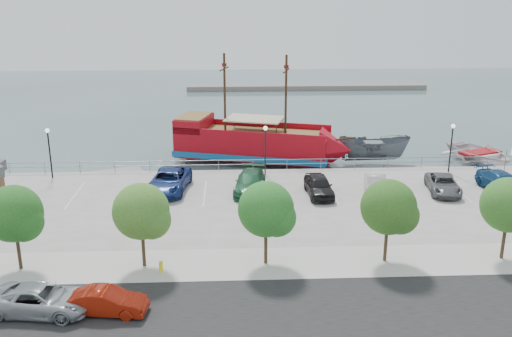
{
  "coord_description": "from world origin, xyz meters",
  "views": [
    {
      "loc": [
        -2.96,
        -39.86,
        15.31
      ],
      "look_at": [
        -1.0,
        2.0,
        2.0
      ],
      "focal_mm": 40.0,
      "sensor_mm": 36.0,
      "label": 1
    }
  ],
  "objects": [
    {
      "name": "tree_d",
      "position": [
        -0.85,
        -10.07,
        3.3
      ],
      "size": [
        3.3,
        3.2,
        5.0
      ],
      "color": "#473321",
      "rests_on": "sidewalk"
    },
    {
      "name": "far_shore",
      "position": [
        10.0,
        55.0,
        -0.6
      ],
      "size": [
        40.0,
        3.0,
        0.8
      ],
      "primitive_type": "cube",
      "color": "gray",
      "rests_on": "ground"
    },
    {
      "name": "lamp_post_left",
      "position": [
        -18.0,
        6.5,
        2.94
      ],
      "size": [
        0.36,
        0.36,
        4.28
      ],
      "color": "black",
      "rests_on": "land_slab"
    },
    {
      "name": "sidewalk",
      "position": [
        0.0,
        -10.0,
        0.01
      ],
      "size": [
        100.0,
        4.0,
        0.05
      ],
      "primitive_type": "cube",
      "color": "beige",
      "rests_on": "land_slab"
    },
    {
      "name": "street_sedan",
      "position": [
        -9.11,
        -14.94,
        0.65
      ],
      "size": [
        4.1,
        1.9,
        1.3
      ],
      "primitive_type": "imported",
      "rotation": [
        0.0,
        0.0,
        1.44
      ],
      "color": "maroon",
      "rests_on": "street"
    },
    {
      "name": "parked_car_e",
      "position": [
        3.82,
        1.28,
        0.78
      ],
      "size": [
        2.06,
        4.67,
        1.56
      ],
      "primitive_type": "imported",
      "rotation": [
        0.0,
        0.0,
        0.05
      ],
      "color": "black",
      "rests_on": "land_slab"
    },
    {
      "name": "lamp_post_mid",
      "position": [
        0.0,
        6.5,
        2.94
      ],
      "size": [
        0.36,
        0.36,
        4.28
      ],
      "color": "black",
      "rests_on": "land_slab"
    },
    {
      "name": "parked_car_h",
      "position": [
        18.33,
        1.4,
        0.75
      ],
      "size": [
        3.1,
        5.48,
        1.5
      ],
      "primitive_type": "imported",
      "rotation": [
        0.0,
        0.0,
        0.2
      ],
      "color": "navy",
      "rests_on": "land_slab"
    },
    {
      "name": "dock_west",
      "position": [
        -14.72,
        9.2,
        -0.78
      ],
      "size": [
        7.86,
        4.77,
        0.43
      ],
      "primitive_type": "cube",
      "rotation": [
        0.0,
        0.0,
        0.37
      ],
      "color": "gray",
      "rests_on": "ground"
    },
    {
      "name": "lamp_post_right",
      "position": [
        16.0,
        6.5,
        2.94
      ],
      "size": [
        0.36,
        0.36,
        4.28
      ],
      "color": "black",
      "rests_on": "land_slab"
    },
    {
      "name": "pirate_ship",
      "position": [
        0.42,
        13.33,
        0.83
      ],
      "size": [
        17.66,
        9.26,
        10.93
      ],
      "rotation": [
        0.0,
        0.0,
        -0.29
      ],
      "color": "#A30814",
      "rests_on": "ground"
    },
    {
      "name": "speedboat",
      "position": [
        21.23,
        12.1,
        -0.24
      ],
      "size": [
        7.46,
        8.69,
        1.52
      ],
      "primitive_type": "imported",
      "rotation": [
        0.0,
        0.0,
        0.36
      ],
      "color": "silver",
      "rests_on": "ground"
    },
    {
      "name": "tree_b",
      "position": [
        -14.85,
        -10.07,
        3.3
      ],
      "size": [
        3.3,
        3.2,
        5.0
      ],
      "color": "#473321",
      "rests_on": "sidewalk"
    },
    {
      "name": "street",
      "position": [
        0.0,
        -16.0,
        0.01
      ],
      "size": [
        100.0,
        8.0,
        0.04
      ],
      "primitive_type": "cube",
      "color": "black",
      "rests_on": "land_slab"
    },
    {
      "name": "fire_hydrant",
      "position": [
        -6.95,
        -10.8,
        0.38
      ],
      "size": [
        0.25,
        0.25,
        0.71
      ],
      "rotation": [
        0.0,
        0.0,
        0.14
      ],
      "color": "yellow",
      "rests_on": "sidewalk"
    },
    {
      "name": "tree_e",
      "position": [
        6.15,
        -10.07,
        3.3
      ],
      "size": [
        3.3,
        3.2,
        5.0
      ],
      "color": "#473321",
      "rests_on": "sidewalk"
    },
    {
      "name": "tree_c",
      "position": [
        -7.85,
        -10.07,
        3.3
      ],
      "size": [
        3.3,
        3.2,
        5.0
      ],
      "color": "#473321",
      "rests_on": "sidewalk"
    },
    {
      "name": "tree_f",
      "position": [
        13.15,
        -10.07,
        3.3
      ],
      "size": [
        3.3,
        3.2,
        5.0
      ],
      "color": "#473321",
      "rests_on": "sidewalk"
    },
    {
      "name": "parked_car_d",
      "position": [
        -1.46,
        2.33,
        0.78
      ],
      "size": [
        2.93,
        5.62,
        1.55
      ],
      "primitive_type": "imported",
      "rotation": [
        0.0,
        0.0,
        -0.15
      ],
      "color": "#226039",
      "rests_on": "land_slab"
    },
    {
      "name": "seawall_railing",
      "position": [
        0.0,
        7.8,
        0.53
      ],
      "size": [
        50.0,
        0.06,
        1.0
      ],
      "color": "gray",
      "rests_on": "land_slab"
    },
    {
      "name": "patrol_boat",
      "position": [
        10.75,
        12.18,
        0.32
      ],
      "size": [
        7.15,
        3.69,
        2.64
      ],
      "primitive_type": "imported",
      "rotation": [
        0.0,
        0.0,
        1.4
      ],
      "color": "#545B63",
      "rests_on": "ground"
    },
    {
      "name": "ground",
      "position": [
        0.0,
        0.0,
        -1.0
      ],
      "size": [
        160.0,
        160.0,
        0.0
      ],
      "primitive_type": "plane",
      "color": "#364B4C"
    },
    {
      "name": "parked_car_c",
      "position": [
        -7.82,
        2.8,
        0.83
      ],
      "size": [
        3.53,
        6.31,
        1.67
      ],
      "primitive_type": "imported",
      "rotation": [
        0.0,
        0.0,
        -0.13
      ],
      "color": "navy",
      "rests_on": "land_slab"
    },
    {
      "name": "parked_car_g",
      "position": [
        13.63,
        1.46,
        0.66
      ],
      "size": [
        2.89,
        5.05,
        1.33
      ],
      "primitive_type": "imported",
      "rotation": [
        0.0,
        0.0,
        -0.15
      ],
      "color": "#5C5C5D",
      "rests_on": "land_slab"
    },
    {
      "name": "street_van",
      "position": [
        -12.35,
        -14.7,
        0.71
      ],
      "size": [
        5.37,
        3.02,
        1.42
      ],
      "primitive_type": "imported",
      "rotation": [
        0.0,
        0.0,
        1.43
      ],
      "color": "#959CA1",
      "rests_on": "street"
    },
    {
      "name": "parked_car_f",
      "position": [
        8.29,
        1.25,
        0.71
      ],
      "size": [
        2.04,
        4.45,
        1.41
      ],
      "primitive_type": "imported",
      "rotation": [
        0.0,
        0.0,
        -0.13
      ],
      "color": "#C0B2B4",
      "rests_on": "land_slab"
    },
    {
      "name": "dock_mid",
      "position": [
        6.62,
        9.2,
        -0.82
      ],
      "size": [
        6.62,
        3.7,
        0.36
      ],
      "primitive_type": "cube",
      "rotation": [
        0.0,
        0.0,
        0.31
      ],
      "color": "slate",
      "rests_on": "ground"
    },
    {
      "name": "dock_east",
      "position": [
        15.01,
        9.2,
        -0.79
      ],
      "size": [
        7.73,
        3.33,
        0.43
      ],
      "primitive_type": "cube",
      "rotation": [
        0.0,
        0.0,
        -0.16
      ],
      "color": "gray",
      "rests_on": "ground"
    }
  ]
}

